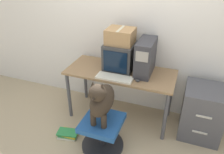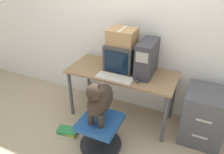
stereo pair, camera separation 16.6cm
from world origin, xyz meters
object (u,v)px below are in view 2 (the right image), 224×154
(filing_cabinet, at_px, (203,116))
(cardboard_box, at_px, (122,36))
(dog, at_px, (99,99))
(pc_tower, at_px, (147,58))
(crt_monitor, at_px, (122,57))
(keyboard, at_px, (115,78))
(book_stack_floor, at_px, (68,132))
(office_chair, at_px, (100,132))

(filing_cabinet, height_order, cardboard_box, cardboard_box)
(dog, bearing_deg, pc_tower, 66.28)
(pc_tower, bearing_deg, crt_monitor, 178.63)
(keyboard, relative_size, filing_cabinet, 0.67)
(crt_monitor, distance_m, cardboard_box, 0.28)
(dog, xyz_separation_m, filing_cabinet, (1.13, 0.68, -0.37))
(dog, bearing_deg, cardboard_box, 92.37)
(book_stack_floor, bearing_deg, crt_monitor, 57.40)
(keyboard, height_order, book_stack_floor, keyboard)
(keyboard, height_order, dog, dog)
(pc_tower, xyz_separation_m, keyboard, (-0.32, -0.28, -0.22))
(pc_tower, distance_m, cardboard_box, 0.42)
(dog, bearing_deg, office_chair, -90.00)
(keyboard, bearing_deg, book_stack_floor, -138.09)
(office_chair, bearing_deg, keyboard, 90.53)
(office_chair, bearing_deg, pc_tower, 66.30)
(office_chair, xyz_separation_m, dog, (-0.00, 0.00, 0.49))
(crt_monitor, relative_size, office_chair, 0.75)
(keyboard, xyz_separation_m, dog, (0.00, -0.44, -0.05))
(dog, height_order, book_stack_floor, dog)
(office_chair, bearing_deg, filing_cabinet, 31.04)
(crt_monitor, distance_m, keyboard, 0.34)
(pc_tower, distance_m, filing_cabinet, 1.03)
(keyboard, distance_m, cardboard_box, 0.54)
(keyboard, height_order, office_chair, keyboard)
(keyboard, xyz_separation_m, office_chair, (0.00, -0.44, -0.54))
(cardboard_box, height_order, book_stack_floor, cardboard_box)
(pc_tower, bearing_deg, book_stack_floor, -138.42)
(pc_tower, height_order, keyboard, pc_tower)
(office_chair, distance_m, cardboard_box, 1.24)
(pc_tower, bearing_deg, office_chair, -113.70)
(crt_monitor, xyz_separation_m, keyboard, (0.03, -0.29, -0.17))
(pc_tower, bearing_deg, keyboard, -138.94)
(book_stack_floor, bearing_deg, pc_tower, 41.58)
(office_chair, bearing_deg, book_stack_floor, -179.85)
(cardboard_box, bearing_deg, keyboard, -84.86)
(crt_monitor, distance_m, book_stack_floor, 1.26)
(keyboard, xyz_separation_m, filing_cabinet, (1.13, 0.23, -0.42))
(pc_tower, height_order, cardboard_box, cardboard_box)
(keyboard, bearing_deg, crt_monitor, 95.21)
(pc_tower, bearing_deg, filing_cabinet, -3.37)
(cardboard_box, bearing_deg, crt_monitor, -90.00)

